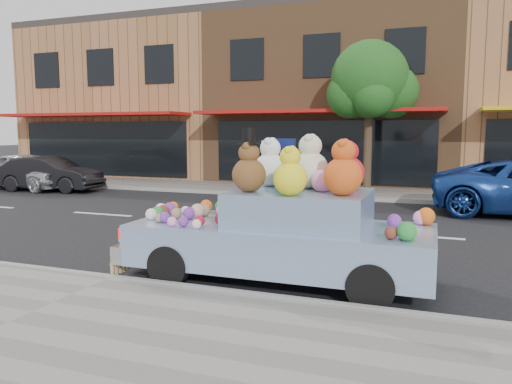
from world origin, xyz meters
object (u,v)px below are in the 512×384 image
at_px(car_dark, 50,174).
at_px(art_car, 283,227).
at_px(car_silver, 29,171).
at_px(street_tree, 370,86).

distance_m(car_dark, art_car, 13.68).
height_order(car_silver, car_dark, car_silver).
bearing_deg(car_silver, car_dark, -89.93).
relative_size(car_dark, art_car, 0.86).
bearing_deg(art_car, car_silver, 147.22).
relative_size(car_silver, art_car, 0.91).
xyz_separation_m(street_tree, art_car, (0.23, -10.55, -2.88)).
relative_size(street_tree, art_car, 1.16).
bearing_deg(car_silver, street_tree, -67.37).
bearing_deg(art_car, car_dark, 145.35).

